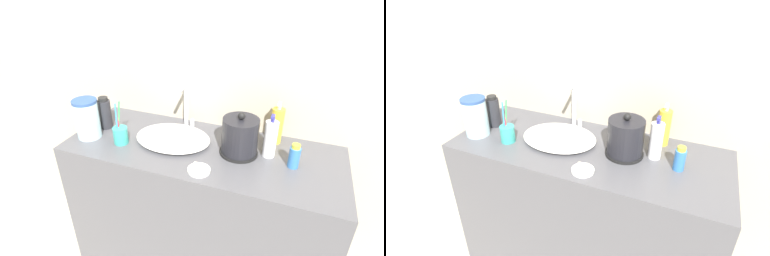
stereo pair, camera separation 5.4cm
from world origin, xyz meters
The scene contains 12 objects.
wall_back centered at (0.00, 0.54, 1.30)m, with size 6.00×0.04×2.60m.
vanity_counter centered at (0.00, 0.26, 0.45)m, with size 1.32×0.52×0.91m.
sink_basin centered at (-0.15, 0.27, 0.93)m, with size 0.38×0.29×0.04m.
faucet centered at (-0.15, 0.43, 1.04)m, with size 0.06×0.13×0.24m.
electric_kettle centered at (0.18, 0.28, 0.99)m, with size 0.18×0.18×0.21m.
toothbrush_cup centered at (-0.38, 0.16, 0.96)m, with size 0.07×0.07×0.22m.
lotion_bottle centered at (0.31, 0.31, 1.00)m, with size 0.06×0.06×0.21m.
shampoo_bottle centered at (0.42, 0.26, 0.96)m, with size 0.05×0.05×0.11m.
mouthwash_bottle centered at (-0.55, 0.28, 0.99)m, with size 0.07×0.07×0.17m.
hand_cream_bottle centered at (0.32, 0.44, 1.00)m, with size 0.06×0.06×0.22m.
soap_dish centered at (0.05, 0.08, 0.92)m, with size 0.10×0.10×0.03m.
water_pitcher centered at (-0.57, 0.16, 1.01)m, with size 0.12×0.12×0.20m.
Camera 2 is at (0.44, -0.87, 1.68)m, focal length 28.00 mm.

